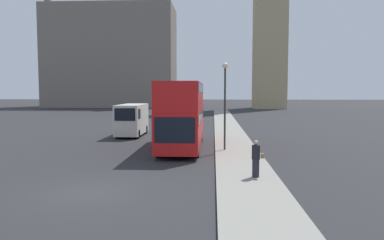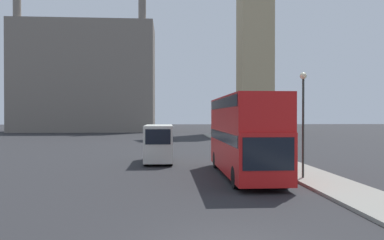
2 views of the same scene
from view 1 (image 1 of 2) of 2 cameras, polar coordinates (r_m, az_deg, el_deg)
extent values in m
plane|color=#28282B|center=(15.53, -15.36, -10.49)|extent=(300.00, 300.00, 0.00)
cube|color=gray|center=(14.81, 9.23, -10.83)|extent=(2.78, 120.00, 0.15)
cube|color=tan|center=(86.55, 11.82, 15.75)|extent=(6.83, 6.83, 41.91)
cube|color=slate|center=(93.85, -12.15, 9.31)|extent=(30.35, 13.34, 23.92)
cube|color=red|center=(25.78, -1.49, -1.00)|extent=(2.58, 10.17, 2.41)
cube|color=red|center=(25.66, -1.50, 3.69)|extent=(2.58, 9.96, 1.81)
cube|color=black|center=(25.71, -1.50, 0.72)|extent=(2.62, 9.76, 0.55)
cube|color=black|center=(25.66, -1.50, 4.88)|extent=(2.62, 9.56, 0.55)
cube|color=black|center=(20.70, -2.66, -1.56)|extent=(2.27, 0.03, 1.44)
cylinder|color=black|center=(22.49, -4.61, -4.30)|extent=(0.72, 1.08, 1.08)
cylinder|color=black|center=(22.31, 0.14, -4.35)|extent=(0.72, 1.08, 1.08)
cylinder|color=black|center=(29.49, -2.72, -2.18)|extent=(0.72, 1.08, 1.08)
cylinder|color=black|center=(29.35, 0.90, -2.21)|extent=(0.72, 1.08, 1.08)
cube|color=silver|center=(33.15, -9.13, 0.15)|extent=(1.98, 5.29, 2.55)
cube|color=black|center=(30.53, -10.21, 0.82)|extent=(1.68, 0.02, 1.02)
cube|color=black|center=(31.44, -9.82, 0.93)|extent=(2.01, 0.95, 0.82)
cylinder|color=black|center=(31.69, -11.12, -2.09)|extent=(0.50, 0.76, 0.76)
cylinder|color=black|center=(31.35, -8.48, -2.12)|extent=(0.50, 0.76, 0.76)
cylinder|color=black|center=(35.16, -9.67, -1.42)|extent=(0.50, 0.76, 0.76)
cylinder|color=black|center=(34.86, -7.28, -1.44)|extent=(0.50, 0.76, 0.76)
cylinder|color=#23232D|center=(16.93, 9.68, -7.24)|extent=(0.31, 0.31, 0.80)
cylinder|color=black|center=(16.80, 9.72, -4.86)|extent=(0.37, 0.37, 0.63)
sphere|color=tan|center=(16.73, 9.74, -3.43)|extent=(0.22, 0.22, 0.22)
cube|color=olive|center=(16.86, 10.67, -5.38)|extent=(0.12, 0.24, 0.20)
cylinder|color=#2D332D|center=(24.15, 5.03, 1.64)|extent=(0.12, 0.12, 5.24)
sphere|color=beige|center=(24.18, 5.08, 8.28)|extent=(0.36, 0.36, 0.36)
camera|label=2|loc=(7.99, -51.05, -1.24)|focal=35.00mm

